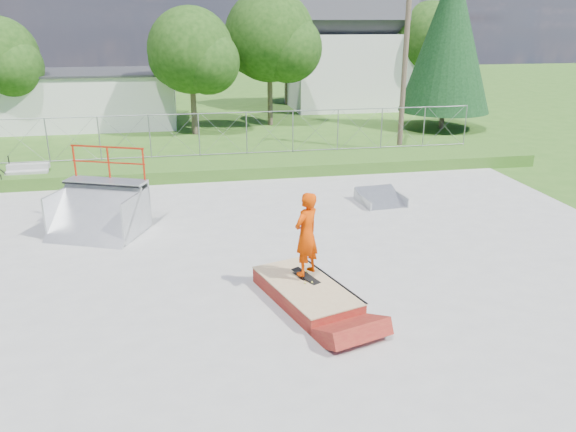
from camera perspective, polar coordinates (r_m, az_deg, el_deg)
name	(u,v)px	position (r m, az deg, el deg)	size (l,w,h in m)	color
ground	(295,264)	(14.55, 0.73, -4.90)	(120.00, 120.00, 0.00)	#305D1A
concrete_pad	(295,263)	(14.55, 0.73, -4.83)	(20.00, 16.00, 0.04)	gray
grass_berm	(250,165)	(23.37, -3.87, 5.16)	(24.00, 3.00, 0.50)	#305D1A
grind_box	(306,293)	(12.66, 1.82, -7.78)	(2.12, 3.08, 0.42)	maroon
quarter_pipe	(94,196)	(16.97, -19.09, 1.98)	(2.43, 2.06, 2.43)	#AAADB2
flat_bank_ramp	(381,198)	(19.37, 9.44, 1.81)	(1.40, 1.49, 0.43)	#AAADB2
skateboard	(306,276)	(12.83, 1.82, -6.14)	(0.22, 0.80, 0.02)	black
skater	(306,237)	(12.45, 1.87, -2.16)	(0.70, 0.46, 1.92)	#D23700
concrete_stairs	(27,177)	(23.16, -25.02, 3.61)	(1.50, 1.60, 0.80)	gray
chain_link_fence	(247,133)	(24.08, -4.23, 8.39)	(20.00, 0.06, 1.80)	gray
utility_building_flat	(89,99)	(35.69, -19.60, 11.12)	(10.00, 6.00, 3.00)	silver
gable_house	(349,51)	(40.75, 6.20, 16.31)	(8.40, 6.08, 8.94)	silver
utility_pole	(405,65)	(27.04, 11.78, 14.83)	(0.24, 0.24, 8.00)	brown
tree_left_near	(196,54)	(30.89, -9.37, 15.94)	(4.76, 4.48, 6.65)	brown
tree_center	(275,40)	(33.27, -1.34, 17.46)	(5.44, 5.12, 7.60)	brown
tree_left_far	(3,60)	(34.15, -27.01, 13.96)	(4.42, 4.16, 6.18)	brown
tree_right_far	(434,41)	(40.53, 14.63, 16.81)	(5.10, 4.80, 7.12)	brown
tree_back_mid	(290,53)	(41.66, 0.23, 16.20)	(4.08, 3.84, 5.70)	brown
conifer_tree	(449,37)	(33.39, 16.08, 17.11)	(5.04, 5.04, 9.10)	brown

